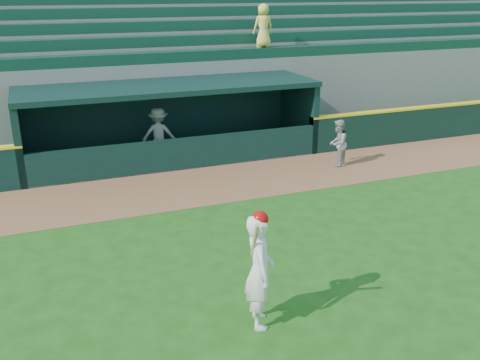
{
  "coord_description": "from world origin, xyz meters",
  "views": [
    {
      "loc": [
        -4.08,
        -8.8,
        5.35
      ],
      "look_at": [
        0.0,
        1.6,
        1.3
      ],
      "focal_mm": 40.0,
      "sensor_mm": 36.0,
      "label": 1
    }
  ],
  "objects": [
    {
      "name": "ground",
      "position": [
        0.0,
        0.0,
        0.0
      ],
      "size": [
        120.0,
        120.0,
        0.0
      ],
      "primitive_type": "plane",
      "color": "#1C4E13",
      "rests_on": "ground"
    },
    {
      "name": "warning_track",
      "position": [
        0.0,
        4.9,
        0.01
      ],
      "size": [
        40.0,
        3.0,
        0.01
      ],
      "primitive_type": "cube",
      "color": "brown",
      "rests_on": "ground"
    },
    {
      "name": "dugout_player_front",
      "position": [
        4.64,
        5.04,
        0.75
      ],
      "size": [
        0.91,
        0.91,
        1.49
      ],
      "primitive_type": "imported",
      "rotation": [
        0.0,
        0.0,
        3.9
      ],
      "color": "#9A9A95",
      "rests_on": "ground"
    },
    {
      "name": "dugout_player_inside",
      "position": [
        -0.41,
        7.75,
        0.86
      ],
      "size": [
        1.24,
        0.89,
        1.72
      ],
      "primitive_type": "imported",
      "rotation": [
        0.0,
        0.0,
        2.9
      ],
      "color": "#ACACA6",
      "rests_on": "ground"
    },
    {
      "name": "dugout",
      "position": [
        0.0,
        8.0,
        1.36
      ],
      "size": [
        9.4,
        2.8,
        2.46
      ],
      "color": "slate",
      "rests_on": "ground"
    },
    {
      "name": "stands",
      "position": [
        -0.05,
        12.57,
        2.4
      ],
      "size": [
        34.5,
        6.27,
        7.52
      ],
      "color": "slate",
      "rests_on": "ground"
    },
    {
      "name": "batter_at_plate",
      "position": [
        -0.98,
        -1.77,
        1.02
      ],
      "size": [
        0.63,
        0.89,
        2.06
      ],
      "color": "white",
      "rests_on": "ground"
    }
  ]
}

